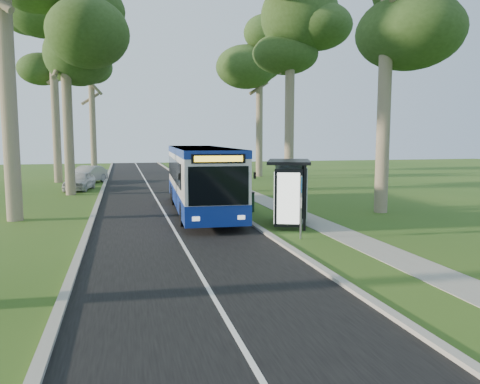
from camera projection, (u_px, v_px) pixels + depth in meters
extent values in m
plane|color=#2E531A|center=(283.00, 246.00, 16.85)|extent=(120.00, 120.00, 0.00)
cube|color=black|center=(162.00, 209.00, 25.62)|extent=(7.00, 100.00, 0.02)
cube|color=#9E9B93|center=(224.00, 206.00, 26.47)|extent=(0.25, 100.00, 0.12)
cube|color=#9E9B93|center=(95.00, 210.00, 24.76)|extent=(0.25, 100.00, 0.12)
cube|color=white|center=(162.00, 208.00, 25.62)|extent=(0.12, 100.00, 0.00)
cube|color=gray|center=(274.00, 205.00, 27.21)|extent=(1.50, 100.00, 0.02)
cube|color=silver|center=(200.00, 176.00, 24.37)|extent=(3.30, 12.79, 3.01)
cube|color=navy|center=(201.00, 197.00, 24.49)|extent=(3.33, 12.82, 0.84)
cube|color=navy|center=(200.00, 151.00, 24.22)|extent=(3.33, 12.82, 0.34)
cube|color=black|center=(227.00, 186.00, 18.23)|extent=(2.38, 0.17, 1.53)
cube|color=yellow|center=(227.00, 159.00, 18.08)|extent=(1.90, 0.12, 0.23)
cube|color=black|center=(227.00, 223.00, 18.47)|extent=(2.54, 0.25, 0.32)
cylinder|color=black|center=(188.00, 214.00, 20.46)|extent=(0.35, 1.11, 1.10)
cylinder|color=black|center=(241.00, 212.00, 21.05)|extent=(0.35, 1.11, 1.10)
cylinder|color=black|center=(171.00, 194.00, 27.79)|extent=(0.35, 1.11, 1.10)
cylinder|color=black|center=(210.00, 193.00, 28.37)|extent=(0.35, 1.11, 1.10)
cylinder|color=gray|center=(301.00, 208.00, 17.82)|extent=(0.08, 0.08, 2.44)
cube|color=#0D4491|center=(301.00, 185.00, 17.72)|extent=(0.16, 0.33, 0.61)
cylinder|color=yellow|center=(301.00, 181.00, 17.69)|extent=(0.09, 0.21, 0.21)
cube|color=white|center=(301.00, 202.00, 17.80)|extent=(0.15, 0.29, 0.39)
cube|color=black|center=(315.00, 197.00, 19.73)|extent=(0.14, 0.14, 2.75)
cube|color=black|center=(292.00, 190.00, 22.44)|extent=(0.14, 0.14, 2.75)
cube|color=black|center=(289.00, 162.00, 20.75)|extent=(2.87, 3.77, 0.13)
cube|color=silver|center=(305.00, 191.00, 21.09)|extent=(1.02, 2.64, 2.20)
cube|color=black|center=(301.00, 198.00, 19.44)|extent=(1.14, 0.57, 2.42)
cube|color=white|center=(302.00, 198.00, 19.35)|extent=(0.88, 0.35, 2.14)
cube|color=black|center=(293.00, 212.00, 21.41)|extent=(1.08, 2.00, 0.07)
cylinder|color=black|center=(249.00, 202.00, 24.57)|extent=(0.55, 0.55, 0.99)
cylinder|color=black|center=(249.00, 193.00, 24.51)|extent=(0.60, 0.60, 0.06)
imported|color=silver|center=(79.00, 181.00, 34.85)|extent=(2.35, 4.37, 1.41)
imported|color=#95989C|center=(87.00, 175.00, 40.09)|extent=(3.32, 4.77, 1.49)
cylinder|color=#7A6B56|center=(8.00, 84.00, 21.27)|extent=(0.72, 0.72, 12.61)
cylinder|color=#7A6B56|center=(68.00, 117.00, 31.39)|extent=(0.66, 0.66, 10.52)
ellipsoid|color=#2A461B|center=(64.00, 32.00, 30.75)|extent=(5.20, 5.20, 7.22)
cylinder|color=#7A6B56|center=(56.00, 115.00, 40.46)|extent=(0.69, 0.69, 11.70)
ellipsoid|color=#2A461B|center=(52.00, 42.00, 39.76)|extent=(5.20, 5.20, 8.03)
cylinder|color=#7A6B56|center=(93.00, 126.00, 50.78)|extent=(0.66, 0.66, 10.35)
ellipsoid|color=#2A461B|center=(91.00, 75.00, 50.16)|extent=(5.20, 5.20, 7.09)
cylinder|color=#7A6B56|center=(384.00, 104.00, 23.82)|extent=(0.68, 0.68, 11.17)
cylinder|color=#7A6B56|center=(290.00, 108.00, 35.14)|extent=(0.71, 0.71, 12.26)
ellipsoid|color=#2A461B|center=(291.00, 19.00, 34.40)|extent=(5.20, 5.20, 8.41)
cylinder|color=#7A6B56|center=(259.00, 120.00, 47.04)|extent=(0.68, 0.68, 11.34)
ellipsoid|color=#2A461B|center=(260.00, 59.00, 46.36)|extent=(5.20, 5.20, 7.77)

